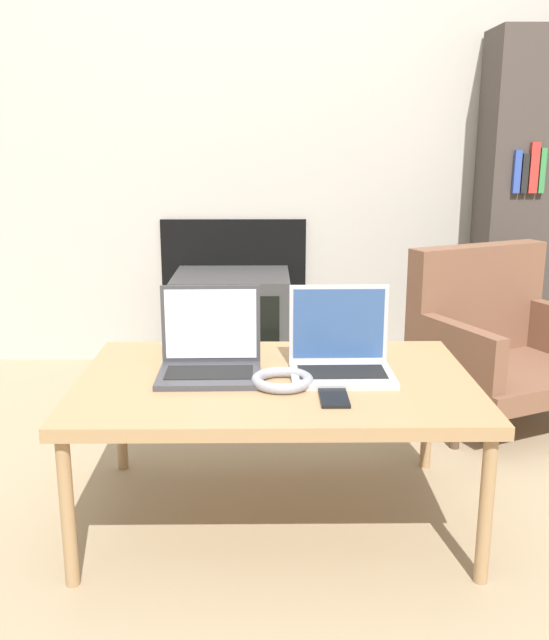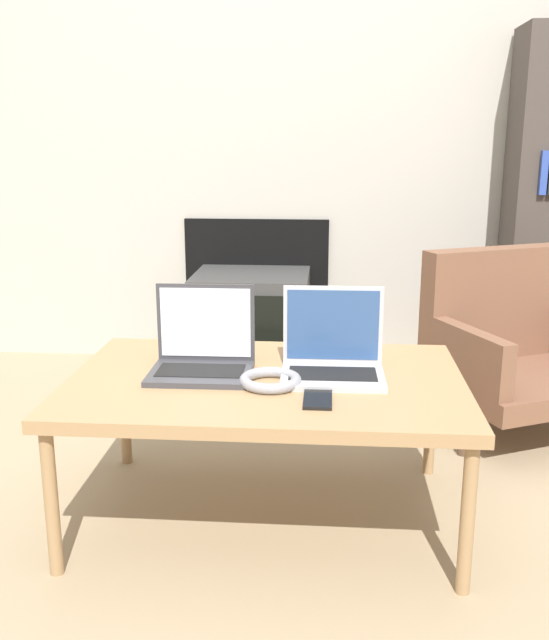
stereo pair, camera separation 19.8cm
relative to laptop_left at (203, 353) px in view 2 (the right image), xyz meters
name	(u,v)px [view 2 (the right image)]	position (x,y,z in m)	size (l,w,h in m)	color
ground_plane	(263,536)	(0.19, -0.15, -0.50)	(14.00, 14.00, 0.00)	#998466
wall_back	(295,97)	(0.19, 1.57, 0.79)	(7.00, 0.08, 2.60)	#ADA89E
table	(266,388)	(0.19, -0.04, -0.09)	(1.12, 0.74, 0.44)	#9E7A51
laptop_left	(203,353)	(0.00, 0.00, 0.00)	(0.29, 0.23, 0.25)	#38383D
laptop_right	(333,356)	(0.38, 0.00, 0.00)	(0.29, 0.23, 0.25)	#B2B2B7
headphones	(270,380)	(0.21, -0.11, -0.04)	(0.17, 0.17, 0.03)	gray
phone	(318,399)	(0.34, -0.22, -0.05)	(0.07, 0.14, 0.01)	black
tv	(252,325)	(0.00, 1.28, -0.25)	(0.53, 0.47, 0.49)	#383838
armchair	(513,343)	(1.07, 0.74, -0.16)	(0.79, 0.75, 0.69)	brown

